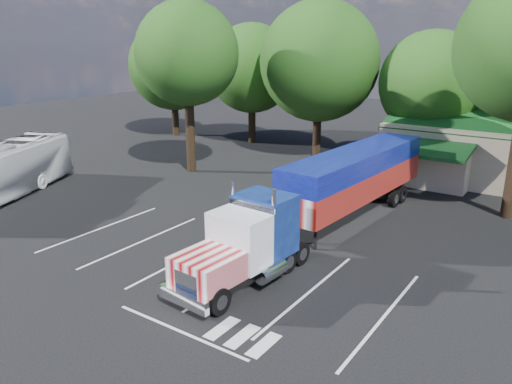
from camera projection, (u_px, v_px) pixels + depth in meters
The scene contains 9 objects.
ground at pixel (260, 220), 28.45m from camera, with size 120.00×120.00×0.00m, color black.
tree_row_a at pixel (173, 66), 51.22m from camera, with size 9.00×9.00×11.68m.
tree_row_b at pixel (252, 69), 47.39m from camera, with size 8.40×8.40×11.35m.
tree_row_c at pixel (319, 62), 41.53m from camera, with size 10.00×10.00×13.05m.
tree_row_d at pixel (432, 84), 38.12m from camera, with size 8.00×8.00×10.60m.
tree_near_left at pixel (187, 54), 36.25m from camera, with size 7.60×7.60×12.65m.
semi_truck at pixel (332, 189), 26.11m from camera, with size 3.99×19.94×4.15m.
woman at pixel (269, 261), 21.03m from camera, with size 0.66×0.43×1.81m, color black.
bicycle at pixel (349, 184), 33.64m from camera, with size 0.63×1.81×0.95m, color black.
Camera 1 is at (14.92, -22.16, 9.94)m, focal length 35.00 mm.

